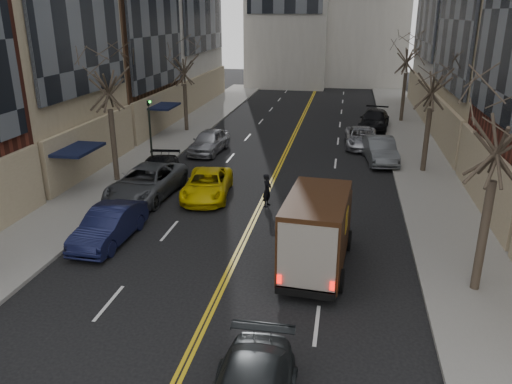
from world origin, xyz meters
TOP-DOWN VIEW (x-y plane):
  - sidewalk_left at (-9.00, 27.00)m, footprint 4.00×66.00m
  - sidewalk_right at (9.00, 27.00)m, footprint 4.00×66.00m
  - tree_lf_mid at (-8.80, 20.00)m, footprint 3.20×3.20m
  - tree_lf_far at (-8.80, 33.00)m, footprint 3.20×3.20m
  - tree_rt_near at (8.80, 11.00)m, footprint 3.20×3.20m
  - tree_rt_mid at (8.80, 25.00)m, footprint 3.20×3.20m
  - tree_rt_far at (8.80, 40.00)m, footprint 3.20×3.20m
  - traffic_signal at (-7.39, 22.00)m, footprint 0.29×0.26m
  - ups_truck at (3.22, 11.75)m, footprint 2.62×5.77m
  - taxi at (-3.00, 18.54)m, footprint 2.83×5.18m
  - pedestrian at (0.33, 17.81)m, footprint 0.53×0.69m
  - parked_lf_b at (-5.60, 12.49)m, footprint 1.73×4.61m
  - parked_lf_c at (-6.14, 17.95)m, footprint 3.09×6.05m
  - parked_lf_d at (-6.30, 19.76)m, footprint 2.69×5.34m
  - parked_lf_e at (-5.25, 27.11)m, footprint 2.29×4.84m
  - parked_rt_a at (6.30, 26.85)m, footprint 2.29×5.06m
  - parked_rt_b at (5.18, 30.61)m, footprint 2.44×5.02m
  - parked_rt_c at (6.30, 36.45)m, footprint 2.89×5.78m

SIDE VIEW (x-z plane):
  - sidewalk_left at x=-9.00m, z-range 0.00..0.15m
  - sidewalk_right at x=9.00m, z-range 0.00..0.15m
  - taxi at x=-3.00m, z-range 0.00..1.38m
  - parked_rt_b at x=5.18m, z-range 0.00..1.38m
  - parked_lf_d at x=-6.30m, z-range 0.00..1.49m
  - parked_lf_b at x=-5.60m, z-range 0.00..1.50m
  - parked_lf_e at x=-5.25m, z-range 0.00..1.60m
  - parked_rt_a at x=6.30m, z-range 0.00..1.61m
  - parked_rt_c at x=6.30m, z-range 0.00..1.61m
  - parked_lf_c at x=-6.14m, z-range 0.00..1.63m
  - pedestrian at x=0.33m, z-range 0.00..1.69m
  - ups_truck at x=3.22m, z-range 0.01..3.09m
  - traffic_signal at x=-7.39m, z-range 0.47..5.17m
  - tree_lf_far at x=-8.80m, z-range 1.97..10.08m
  - tree_rt_mid at x=8.80m, z-range 2.01..10.33m
  - tree_rt_near at x=8.80m, z-range 2.10..10.81m
  - tree_lf_mid at x=-8.80m, z-range 2.14..11.05m
  - tree_rt_far at x=8.80m, z-range 2.19..11.29m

